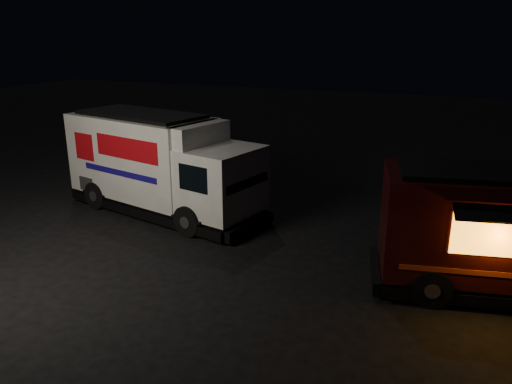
% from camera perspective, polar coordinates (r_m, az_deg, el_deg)
% --- Properties ---
extents(ground, '(80.00, 80.00, 0.00)m').
position_cam_1_polar(ground, '(13.49, -9.65, -7.38)').
color(ground, black).
rests_on(ground, ground).
extents(white_truck, '(7.44, 3.87, 3.21)m').
position_cam_1_polar(white_truck, '(16.34, -10.50, 3.06)').
color(white_truck, white).
rests_on(white_truck, ground).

